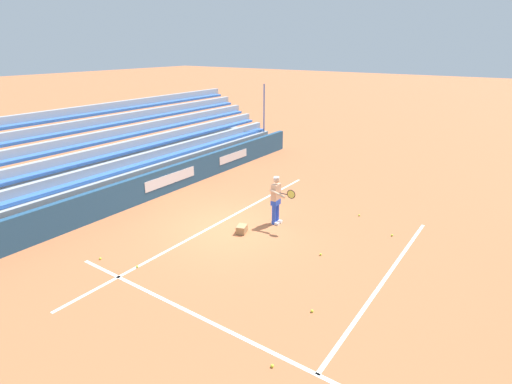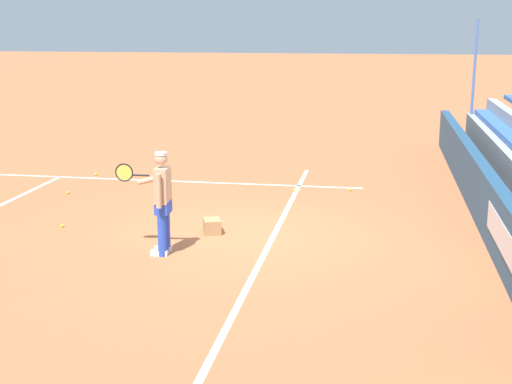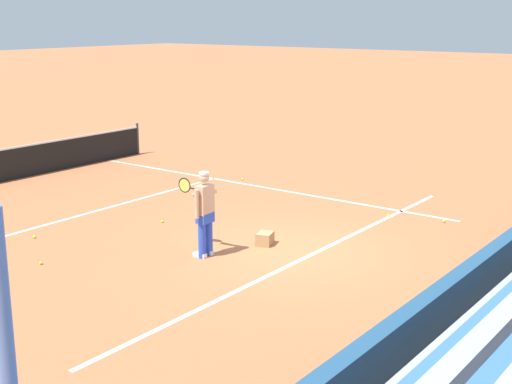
# 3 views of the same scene
# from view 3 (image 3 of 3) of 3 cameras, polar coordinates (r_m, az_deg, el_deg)

# --- Properties ---
(ground_plane) EXTENTS (160.00, 160.00, 0.00)m
(ground_plane) POSITION_cam_3_polar(r_m,az_deg,el_deg) (14.60, 2.74, -4.68)
(ground_plane) COLOR #B7663D
(court_baseline_white) EXTENTS (12.00, 0.10, 0.01)m
(court_baseline_white) POSITION_cam_3_polar(r_m,az_deg,el_deg) (14.34, 4.40, -5.04)
(court_baseline_white) COLOR white
(court_baseline_white) RESTS_ON ground
(court_sideline_white) EXTENTS (0.10, 12.00, 0.01)m
(court_sideline_white) POSITION_cam_3_polar(r_m,az_deg,el_deg) (20.05, -0.13, 0.52)
(court_sideline_white) COLOR white
(court_sideline_white) RESTS_ON ground
(court_service_line_white) EXTENTS (8.22, 0.10, 0.01)m
(court_service_line_white) POSITION_cam_3_polar(r_m,az_deg,el_deg) (18.12, -11.82, -1.25)
(court_service_line_white) COLOR white
(court_service_line_white) RESTS_ON ground
(back_wall_sponsor_board) EXTENTS (21.21, 0.25, 1.10)m
(back_wall_sponsor_board) POSITION_cam_3_polar(r_m,az_deg,el_deg) (12.65, 19.19, -5.82)
(back_wall_sponsor_board) COLOR navy
(back_wall_sponsor_board) RESTS_ON ground
(tennis_player) EXTENTS (0.58, 1.00, 1.71)m
(tennis_player) POSITION_cam_3_polar(r_m,az_deg,el_deg) (14.02, -4.18, -1.66)
(tennis_player) COLOR blue
(tennis_player) RESTS_ON ground
(ball_box_cardboard) EXTENTS (0.48, 0.41, 0.26)m
(ball_box_cardboard) POSITION_cam_3_polar(r_m,az_deg,el_deg) (14.90, 0.72, -3.75)
(ball_box_cardboard) COLOR #A87F51
(ball_box_cardboard) RESTS_ON ground
(tennis_ball_toward_net) EXTENTS (0.07, 0.07, 0.07)m
(tennis_ball_toward_net) POSITION_cam_3_polar(r_m,az_deg,el_deg) (17.07, 14.80, -2.26)
(tennis_ball_toward_net) COLOR #CCE533
(tennis_ball_toward_net) RESTS_ON ground
(tennis_ball_by_box) EXTENTS (0.07, 0.07, 0.07)m
(tennis_ball_by_box) POSITION_cam_3_polar(r_m,az_deg,el_deg) (16.06, -17.32, -3.44)
(tennis_ball_by_box) COLOR #CCE533
(tennis_ball_by_box) RESTS_ON ground
(tennis_ball_far_left) EXTENTS (0.07, 0.07, 0.07)m
(tennis_ball_far_left) POSITION_cam_3_polar(r_m,az_deg,el_deg) (14.37, -16.84, -5.45)
(tennis_ball_far_left) COLOR #CCE533
(tennis_ball_far_left) RESTS_ON ground
(tennis_ball_near_player) EXTENTS (0.07, 0.07, 0.07)m
(tennis_ball_near_player) POSITION_cam_3_polar(r_m,az_deg,el_deg) (19.13, -4.39, -0.09)
(tennis_ball_near_player) COLOR #CCE533
(tennis_ball_near_player) RESTS_ON ground
(tennis_ball_on_baseline) EXTENTS (0.07, 0.07, 0.07)m
(tennis_ball_on_baseline) POSITION_cam_3_polar(r_m,az_deg,el_deg) (20.71, -1.10, 1.03)
(tennis_ball_on_baseline) COLOR #CCE533
(tennis_ball_on_baseline) RESTS_ON ground
(tennis_ball_far_right) EXTENTS (0.07, 0.07, 0.07)m
(tennis_ball_far_right) POSITION_cam_3_polar(r_m,az_deg,el_deg) (17.27, 10.55, -1.84)
(tennis_ball_far_right) COLOR #CCE533
(tennis_ball_far_right) RESTS_ON ground
(tennis_ball_stray_back) EXTENTS (0.07, 0.07, 0.07)m
(tennis_ball_stray_back) POSITION_cam_3_polar(r_m,az_deg,el_deg) (16.62, -7.53, -2.34)
(tennis_ball_stray_back) COLOR #CCE533
(tennis_ball_stray_back) RESTS_ON ground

